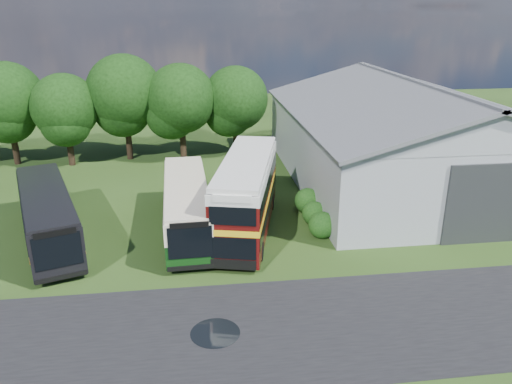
{
  "coord_description": "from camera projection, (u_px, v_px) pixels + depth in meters",
  "views": [
    {
      "loc": [
        -2.09,
        -21.39,
        13.47
      ],
      "look_at": [
        1.74,
        8.0,
        2.4
      ],
      "focal_mm": 35.0,
      "sensor_mm": 36.0,
      "label": 1
    }
  ],
  "objects": [
    {
      "name": "bus_maroon_double",
      "position": [
        247.0,
        196.0,
        31.01
      ],
      "size": [
        5.44,
        11.56,
        4.82
      ],
      "rotation": [
        0.0,
        0.0,
        -0.24
      ],
      "color": "black",
      "rests_on": "ground"
    },
    {
      "name": "bus_green_single",
      "position": [
        187.0,
        205.0,
        31.35
      ],
      "size": [
        3.07,
        11.73,
        3.21
      ],
      "rotation": [
        0.0,
        0.0,
        0.03
      ],
      "color": "black",
      "rests_on": "ground"
    },
    {
      "name": "storage_shed",
      "position": [
        407.0,
        130.0,
        40.05
      ],
      "size": [
        18.8,
        24.8,
        8.15
      ],
      "color": "gray",
      "rests_on": "ground"
    },
    {
      "name": "tree_mid",
      "position": [
        124.0,
        93.0,
        44.75
      ],
      "size": [
        6.8,
        6.8,
        9.6
      ],
      "color": "black",
      "rests_on": "ground"
    },
    {
      "name": "shrub_front",
      "position": [
        321.0,
        236.0,
        31.09
      ],
      "size": [
        1.7,
        1.7,
        1.7
      ],
      "primitive_type": "sphere",
      "color": "#194714",
      "rests_on": "ground"
    },
    {
      "name": "asphalt_road",
      "position": [
        315.0,
        325.0,
        22.42
      ],
      "size": [
        60.0,
        8.0,
        0.02
      ],
      "primitive_type": "cube",
      "color": "black",
      "rests_on": "ground"
    },
    {
      "name": "bus_dark_single",
      "position": [
        47.0,
        215.0,
        29.92
      ],
      "size": [
        6.37,
        11.93,
        3.22
      ],
      "rotation": [
        0.0,
        0.0,
        0.33
      ],
      "color": "black",
      "rests_on": "ground"
    },
    {
      "name": "shrub_mid",
      "position": [
        314.0,
        223.0,
        32.95
      ],
      "size": [
        1.6,
        1.6,
        1.6
      ],
      "primitive_type": "sphere",
      "color": "#194714",
      "rests_on": "ground"
    },
    {
      "name": "tree_left_b",
      "position": [
        65.0,
        107.0,
        43.26
      ],
      "size": [
        5.78,
        5.78,
        8.16
      ],
      "color": "black",
      "rests_on": "ground"
    },
    {
      "name": "tree_left_a",
      "position": [
        7.0,
        99.0,
        43.37
      ],
      "size": [
        6.46,
        6.46,
        9.12
      ],
      "color": "black",
      "rests_on": "ground"
    },
    {
      "name": "shrub_back",
      "position": [
        307.0,
        212.0,
        34.81
      ],
      "size": [
        1.8,
        1.8,
        1.8
      ],
      "primitive_type": "sphere",
      "color": "#194714",
      "rests_on": "ground"
    },
    {
      "name": "ground",
      "position": [
        242.0,
        294.0,
        24.84
      ],
      "size": [
        120.0,
        120.0,
        0.0
      ],
      "primitive_type": "plane",
      "color": "#213711",
      "rests_on": "ground"
    },
    {
      "name": "puddle",
      "position": [
        215.0,
        333.0,
        21.87
      ],
      "size": [
        2.2,
        2.2,
        0.01
      ],
      "primitive_type": "cylinder",
      "color": "black",
      "rests_on": "ground"
    },
    {
      "name": "tree_right_a",
      "position": [
        181.0,
        99.0,
        44.6
      ],
      "size": [
        6.26,
        6.26,
        8.83
      ],
      "color": "black",
      "rests_on": "ground"
    },
    {
      "name": "tree_right_b",
      "position": [
        236.0,
        99.0,
        46.03
      ],
      "size": [
        5.98,
        5.98,
        8.45
      ],
      "color": "black",
      "rests_on": "ground"
    }
  ]
}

